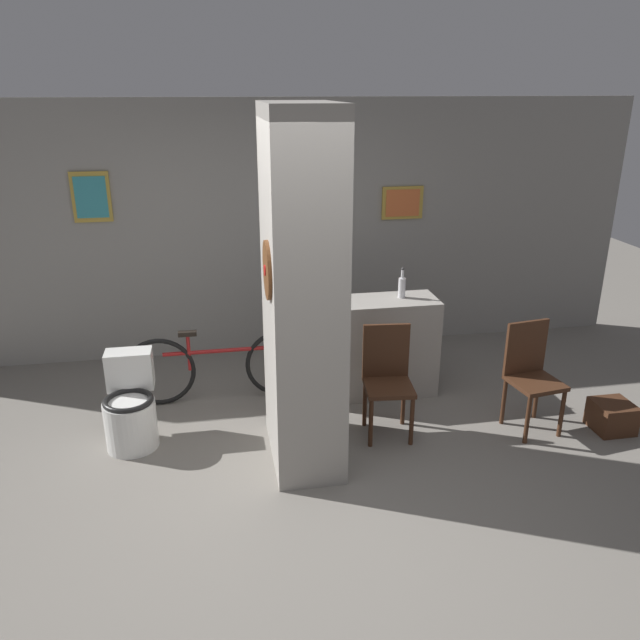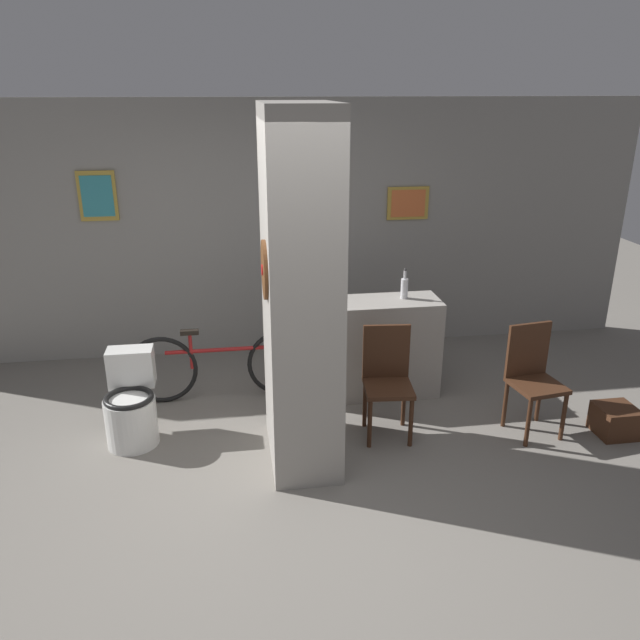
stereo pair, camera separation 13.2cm
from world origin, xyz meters
TOP-DOWN VIEW (x-y plane):
  - ground_plane at (0.00, 0.00)m, footprint 14.00×14.00m
  - wall_back at (0.00, 2.63)m, footprint 8.00×0.09m
  - pillar_center at (0.11, 0.47)m, footprint 0.53×0.94m
  - counter_shelf at (0.88, 1.40)m, footprint 1.19×0.44m
  - toilet at (-1.21, 0.87)m, footprint 0.40×0.56m
  - chair_near_pillar at (0.84, 0.69)m, footprint 0.42×0.42m
  - chair_by_doorway at (2.02, 0.56)m, footprint 0.43×0.43m
  - bicycle at (-0.48, 1.48)m, footprint 1.72×0.42m
  - bottle_tall at (1.16, 1.43)m, footprint 0.07×0.07m
  - floor_crate at (2.69, 0.37)m, footprint 0.31×0.31m

SIDE VIEW (x-z plane):
  - ground_plane at x=0.00m, z-range 0.00..0.00m
  - floor_crate at x=2.69m, z-range 0.00..0.25m
  - toilet at x=-1.21m, z-range -0.06..0.65m
  - bicycle at x=-0.48m, z-range -0.01..0.68m
  - counter_shelf at x=0.88m, z-range 0.00..0.90m
  - chair_near_pillar at x=0.84m, z-range 0.04..0.95m
  - chair_by_doorway at x=2.02m, z-range 0.04..0.95m
  - bottle_tall at x=1.16m, z-range 0.87..1.15m
  - pillar_center at x=0.11m, z-range 0.00..2.60m
  - wall_back at x=0.00m, z-range 0.00..2.60m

